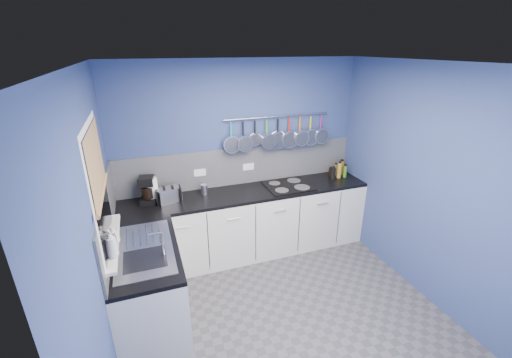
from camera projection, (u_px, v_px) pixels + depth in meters
floor at (284, 313)px, 3.52m from camera, size 3.20×3.00×0.02m
ceiling at (294, 62)px, 2.58m from camera, size 3.20×3.00×0.02m
wall_back at (240, 158)px, 4.37m from camera, size 3.20×0.02×2.50m
wall_front at (410, 330)px, 1.73m from camera, size 3.20×0.02×2.50m
wall_left at (98, 239)px, 2.55m from camera, size 0.02×3.00×2.50m
wall_right at (425, 184)px, 3.55m from camera, size 0.02×3.00×2.50m
backsplash_back at (241, 166)px, 4.39m from camera, size 3.20×0.02×0.50m
backsplash_left at (108, 215)px, 3.12m from camera, size 0.02×1.80×0.50m
cabinet_run_back at (248, 224)px, 4.41m from camera, size 3.20×0.60×0.86m
worktop_back at (248, 193)px, 4.24m from camera, size 3.20×0.60×0.04m
cabinet_run_left at (150, 290)px, 3.22m from camera, size 0.60×1.20×0.86m
worktop_left at (144, 251)px, 3.05m from camera, size 0.60×1.20×0.04m
window_frame at (99, 188)px, 2.71m from camera, size 0.01×1.00×1.10m
window_glass at (100, 188)px, 2.71m from camera, size 0.01×0.90×1.00m
bamboo_blind at (96, 162)px, 2.63m from camera, size 0.01×0.90×0.55m
window_sill at (113, 241)px, 2.91m from camera, size 0.10×0.98×0.03m
sink_unit at (144, 248)px, 3.04m from camera, size 0.50×0.95×0.01m
mixer_tap at (162, 244)px, 2.89m from camera, size 0.12×0.08×0.26m
socket_left at (200, 173)px, 4.22m from camera, size 0.15×0.01×0.09m
socket_right at (248, 167)px, 4.42m from camera, size 0.15×0.01×0.09m
pot_rail at (278, 116)px, 4.28m from camera, size 1.45×0.02×0.02m
soap_bottle_a at (111, 244)px, 2.63m from camera, size 0.12×0.12×0.24m
soap_bottle_b at (113, 234)px, 2.83m from camera, size 0.09×0.10×0.17m
paper_towel at (152, 190)px, 3.91m from camera, size 0.16×0.16×0.30m
coffee_maker at (147, 190)px, 3.88m from camera, size 0.21×0.23×0.32m
toaster at (169, 195)px, 3.93m from camera, size 0.30×0.23×0.17m
canister at (204, 189)px, 4.15m from camera, size 0.11×0.11×0.12m
hob at (288, 186)px, 4.39m from camera, size 0.59×0.52×0.01m
pan_0 at (231, 137)px, 4.15m from camera, size 0.23×0.08×0.42m
pan_1 at (243, 135)px, 4.19m from camera, size 0.21×0.13×0.40m
pan_2 at (255, 132)px, 4.24m from camera, size 0.17×0.05×0.36m
pan_3 at (267, 133)px, 4.29m from camera, size 0.21×0.12×0.40m
pan_4 at (278, 133)px, 4.35m from camera, size 0.24×0.06×0.43m
pan_5 at (289, 132)px, 4.40m from camera, size 0.24×0.08×0.43m
pan_6 at (300, 130)px, 4.44m from camera, size 0.21×0.12×0.40m
pan_7 at (310, 130)px, 4.50m from camera, size 0.23×0.08×0.42m
pan_8 at (321, 128)px, 4.54m from camera, size 0.22×0.09×0.41m
condiment_0 at (341, 168)px, 4.77m from camera, size 0.07×0.07×0.20m
condiment_1 at (336, 170)px, 4.74m from camera, size 0.05×0.05×0.17m
condiment_2 at (331, 172)px, 4.71m from camera, size 0.06×0.06×0.12m
condiment_3 at (345, 171)px, 4.67m from camera, size 0.05×0.05×0.17m
condiment_4 at (339, 170)px, 4.63m from camera, size 0.06×0.06×0.22m
condiment_5 at (333, 173)px, 4.61m from camera, size 0.07×0.07×0.16m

